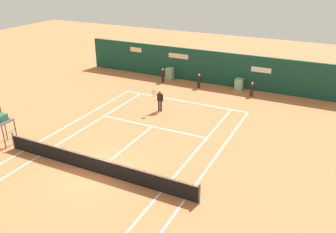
% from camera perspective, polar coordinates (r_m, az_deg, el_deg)
% --- Properties ---
extents(ground_plane, '(80.00, 80.00, 0.01)m').
position_cam_1_polar(ground_plane, '(19.96, -10.71, -8.06)').
color(ground_plane, '#C67042').
extents(tennis_net, '(12.10, 0.10, 1.07)m').
position_cam_1_polar(tennis_net, '(19.32, -11.83, -7.57)').
color(tennis_net, '#4C4C51').
rests_on(tennis_net, ground_plane).
extents(sponsor_back_wall, '(25.00, 1.02, 3.03)m').
position_cam_1_polar(sponsor_back_wall, '(32.79, 6.29, 7.90)').
color(sponsor_back_wall, '#144233').
rests_on(sponsor_back_wall, ground_plane).
extents(umpire_chair, '(1.00, 1.00, 2.41)m').
position_cam_1_polar(umpire_chair, '(23.49, -25.31, -0.55)').
color(umpire_chair, '#47474C').
rests_on(umpire_chair, ground_plane).
extents(player_on_baseline, '(0.63, 0.69, 1.86)m').
position_cam_1_polar(player_on_baseline, '(26.32, -1.37, 2.83)').
color(player_on_baseline, black).
rests_on(player_on_baseline, ground_plane).
extents(ball_kid_left_post, '(0.44, 0.21, 1.32)m').
position_cam_1_polar(ball_kid_left_post, '(31.49, 5.04, 5.94)').
color(ball_kid_left_post, black).
rests_on(ball_kid_left_post, ground_plane).
extents(ball_kid_centre_post, '(0.45, 0.19, 1.35)m').
position_cam_1_polar(ball_kid_centre_post, '(32.89, -0.85, 6.84)').
color(ball_kid_centre_post, black).
rests_on(ball_kid_centre_post, ground_plane).
extents(ball_kid_right_post, '(0.41, 0.18, 1.23)m').
position_cam_1_polar(ball_kid_right_post, '(30.22, 13.45, 4.48)').
color(ball_kid_right_post, black).
rests_on(ball_kid_right_post, ground_plane).
extents(tennis_ball_mid_court, '(0.07, 0.07, 0.07)m').
position_cam_1_polar(tennis_ball_mid_court, '(25.11, 7.60, -0.78)').
color(tennis_ball_mid_court, '#CCE033').
rests_on(tennis_ball_mid_court, ground_plane).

